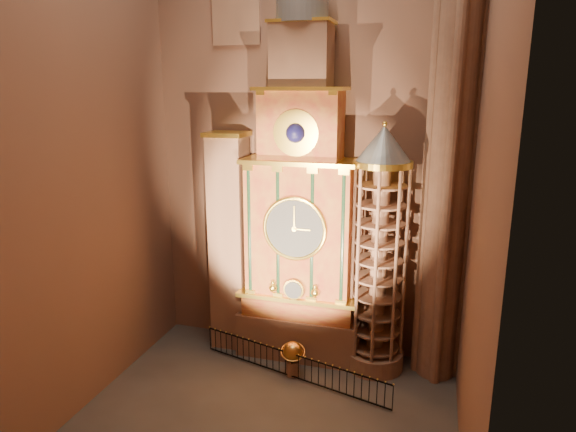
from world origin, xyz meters
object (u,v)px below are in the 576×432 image
(stair_turret, at_px, (379,254))
(astronomical_clock, at_px, (301,215))
(celestial_globe, at_px, (293,355))
(iron_railing, at_px, (292,365))
(portrait_tower, at_px, (230,242))

(stair_turret, bearing_deg, astronomical_clock, 175.70)
(astronomical_clock, xyz_separation_m, stair_turret, (3.50, -0.26, -1.41))
(stair_turret, height_order, celestial_globe, stair_turret)
(iron_railing, bearing_deg, stair_turret, 30.92)
(iron_railing, bearing_deg, celestial_globe, 96.74)
(portrait_tower, relative_size, iron_railing, 1.17)
(astronomical_clock, bearing_deg, iron_railing, -83.88)
(portrait_tower, distance_m, stair_turret, 6.91)
(iron_railing, bearing_deg, astronomical_clock, 96.12)
(celestial_globe, bearing_deg, portrait_tower, 151.34)
(astronomical_clock, height_order, iron_railing, astronomical_clock)
(astronomical_clock, xyz_separation_m, portrait_tower, (-3.40, 0.02, -1.53))
(stair_turret, xyz_separation_m, iron_railing, (-3.26, -1.95, -4.66))
(portrait_tower, distance_m, iron_railing, 6.23)
(portrait_tower, xyz_separation_m, iron_railing, (3.64, -2.23, -4.54))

